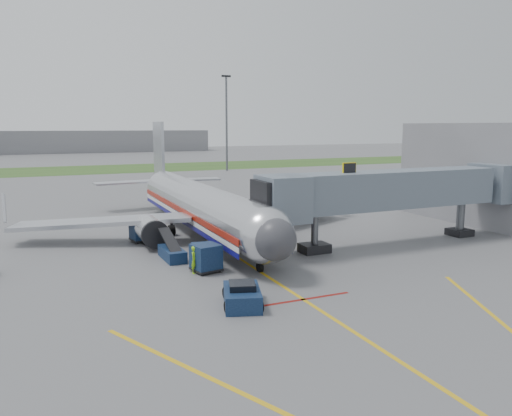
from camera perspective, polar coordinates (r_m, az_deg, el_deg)
name	(u,v)px	position (r m, az deg, el deg)	size (l,w,h in m)	color
ground	(273,280)	(32.19, 1.92, -8.21)	(400.00, 400.00, 0.00)	#565659
grass_strip	(101,169)	(118.78, -17.34, 4.25)	(300.00, 25.00, 0.01)	#2D4C1E
apron_markings	(336,321)	(26.11, 9.16, -12.59)	(21.52, 50.00, 0.01)	gold
airliner	(200,205)	(45.46, -6.43, 0.36)	(32.10, 35.67, 10.25)	silver
jet_bridge	(388,191)	(42.19, 14.86, 1.91)	(25.30, 4.00, 6.90)	slate
terminal	(490,172)	(57.61, 25.19, 3.78)	(10.00, 16.00, 10.00)	slate
light_mast_right	(227,121)	(109.56, -3.39, 9.90)	(2.00, 0.44, 20.40)	#595B60
distant_terminal	(44,142)	(197.73, -23.03, 6.97)	(120.00, 14.00, 8.00)	slate
pushback_tug	(242,296)	(27.61, -1.60, -10.02)	(2.82, 3.61, 1.32)	#0C1A35
baggage_cart_a	(206,258)	(33.83, -5.74, -5.69)	(2.05, 2.05, 1.87)	#0C1A35
baggage_cart_b	(142,230)	(43.45, -12.93, -2.49)	(2.02, 2.02, 1.90)	#0C1A35
baggage_cart_c	(202,254)	(35.65, -6.17, -5.23)	(1.53, 1.53, 1.50)	#0C1A35
belt_loader	(172,253)	(37.38, -9.57, -5.06)	(1.39, 4.05, 1.97)	#0C1A35
ground_power_cart	(274,240)	(40.68, 2.11, -3.71)	(1.37, 0.97, 1.05)	yellow
ramp_worker	(195,260)	(33.56, -7.01, -5.90)	(0.67, 0.44, 1.84)	#84C917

